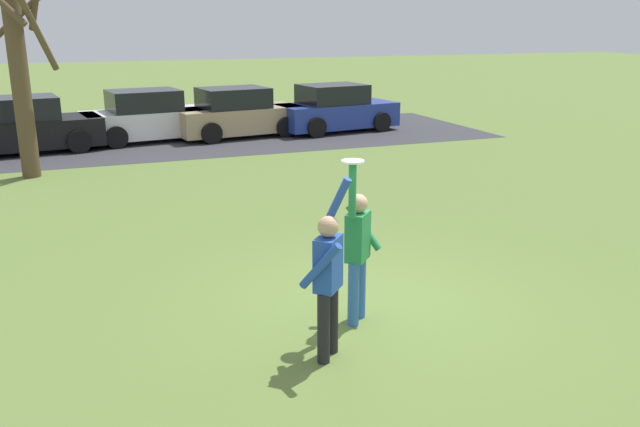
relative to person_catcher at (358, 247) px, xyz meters
The scene contains 10 objects.
ground_plane 1.12m from the person_catcher, 45.54° to the left, with size 120.00×120.00×0.00m, color olive.
person_catcher is the anchor object (origin of this frame).
person_defender 1.00m from the person_catcher, 132.74° to the right, with size 0.65×0.66×2.05m.
frisbee_disc 1.13m from the person_catcher, 132.74° to the right, with size 0.26×0.26×0.02m, color white.
parked_car_black 14.36m from the person_catcher, 107.63° to the left, with size 4.31×2.47×1.59m.
parked_car_white 14.44m from the person_catcher, 93.05° to the left, with size 4.31×2.47×1.59m.
parked_car_tan 14.31m from the person_catcher, 81.85° to the left, with size 4.31×2.47×1.59m.
parked_car_blue 15.08m from the person_catcher, 68.81° to the left, with size 4.31×2.47×1.59m.
parking_strip 14.09m from the person_catcher, 87.26° to the left, with size 19.04×6.40×0.01m, color #38383D.
bare_tree_tall 11.16m from the person_catcher, 111.71° to the left, with size 1.71×1.84×5.59m.
Camera 1 is at (-3.51, -7.30, 3.62)m, focal length 36.96 mm.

